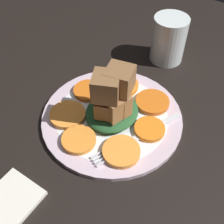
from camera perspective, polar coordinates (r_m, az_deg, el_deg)
table_slab at (r=57.84cm, az=0.00°, el=-2.04°), size 120.00×120.00×2.00cm
plate at (r=56.67cm, az=0.00°, el=-1.06°), size 28.13×28.13×1.05cm
carrot_slice_0 at (r=56.44cm, az=-9.00°, el=-0.53°), size 7.20×7.20×0.91cm
carrot_slice_1 at (r=52.30cm, az=-6.77°, el=-5.59°), size 6.40×6.40×0.91cm
carrot_slice_2 at (r=50.50cm, az=1.89°, el=-7.98°), size 6.85×6.85×0.91cm
carrot_slice_3 at (r=53.90cm, az=7.63°, el=-3.46°), size 5.89×5.89×0.91cm
carrot_slice_4 at (r=58.70cm, az=8.20°, el=2.03°), size 6.98×6.98×0.91cm
carrot_slice_5 at (r=61.76cm, az=2.08°, el=5.47°), size 7.14×7.14×0.91cm
carrot_slice_6 at (r=60.68cm, az=-4.89°, el=4.34°), size 6.30×6.30×0.91cm
center_pile at (r=52.40cm, az=0.19°, el=2.19°), size 11.23×10.10×11.69cm
fork at (r=52.70cm, az=5.10°, el=-5.26°), size 19.10×9.23×0.40cm
water_glass at (r=69.79cm, az=11.09°, el=14.39°), size 8.07×8.07×10.99cm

